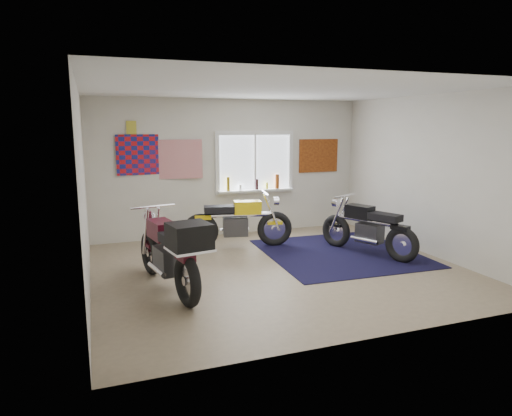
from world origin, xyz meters
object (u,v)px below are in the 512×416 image
object	(u,v)px
yellow_triumph	(238,223)
maroon_tourer	(171,252)
navy_rug	(340,253)
black_chrome_bike	(368,230)

from	to	relation	value
yellow_triumph	maroon_tourer	bearing A→B (deg)	-117.80
yellow_triumph	maroon_tourer	world-z (taller)	maroon_tourer
navy_rug	maroon_tourer	world-z (taller)	maroon_tourer
navy_rug	black_chrome_bike	size ratio (longest dim) A/B	1.43
yellow_triumph	black_chrome_bike	xyz separation A→B (m)	(1.96, -1.19, -0.01)
black_chrome_bike	maroon_tourer	world-z (taller)	maroon_tourer
yellow_triumph	black_chrome_bike	world-z (taller)	yellow_triumph
navy_rug	yellow_triumph	xyz separation A→B (m)	(-1.55, 0.99, 0.44)
navy_rug	maroon_tourer	xyz separation A→B (m)	(-3.07, -0.89, 0.55)
black_chrome_bike	maroon_tourer	bearing A→B (deg)	78.53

